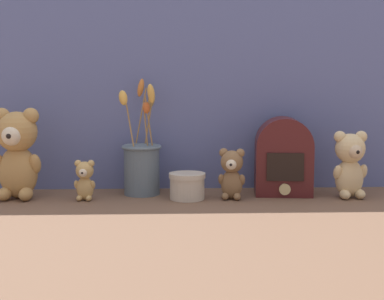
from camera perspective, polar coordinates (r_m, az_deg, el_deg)
name	(u,v)px	position (r m, az deg, el deg)	size (l,w,h in m)	color
ground_plane	(192,199)	(1.74, 0.03, -4.73)	(4.00, 4.00, 0.00)	brown
backdrop_wall	(190,91)	(1.87, -0.17, 5.75)	(1.59, 0.02, 0.63)	slate
teddy_bear_large	(17,152)	(1.79, -16.60, -0.15)	(0.15, 0.14, 0.27)	tan
teddy_bear_medium	(350,163)	(1.80, 15.10, -1.23)	(0.11, 0.10, 0.20)	#DBBC84
teddy_bear_small	(232,173)	(1.73, 3.88, -2.22)	(0.08, 0.08, 0.15)	olive
teddy_bear_tiny	(85,179)	(1.74, -10.36, -2.81)	(0.06, 0.06, 0.12)	tan
flower_vase	(142,164)	(1.79, -4.90, -1.34)	(0.13, 0.13, 0.35)	slate
vintage_radio	(283,157)	(1.81, 8.85, -0.66)	(0.18, 0.15, 0.24)	#4C1919
decorative_tin_tall	(187,186)	(1.73, -0.47, -3.50)	(0.11, 0.11, 0.08)	beige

